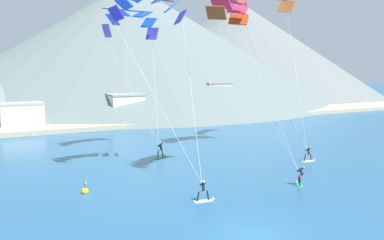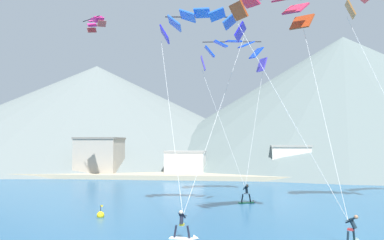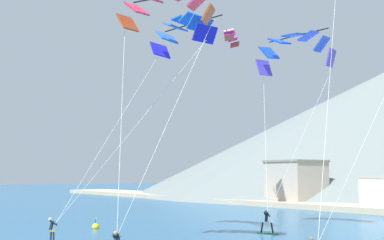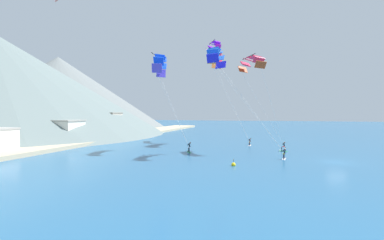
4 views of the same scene
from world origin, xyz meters
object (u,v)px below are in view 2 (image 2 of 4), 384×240
object	(u,v)px
kitesurfer_far_left	(185,230)
parafoil_kite_distant_high_outer	(96,22)
kitesurfer_mid_center	(353,235)
parafoil_kite_mid_center	(273,5)
parafoil_kite_near_trail	(233,52)
parafoil_kite_far_left	(202,23)
race_marker_buoy	(101,215)
kitesurfer_near_trail	(248,197)

from	to	relation	value
kitesurfer_far_left	parafoil_kite_distant_high_outer	world-z (taller)	parafoil_kite_distant_high_outer
kitesurfer_mid_center	parafoil_kite_mid_center	size ratio (longest dim) A/B	0.12
parafoil_kite_near_trail	parafoil_kite_far_left	world-z (taller)	parafoil_kite_far_left
kitesurfer_far_left	parafoil_kite_mid_center	xyz separation A→B (m)	(5.36, 5.10, 14.65)
parafoil_kite_near_trail	race_marker_buoy	size ratio (longest dim) A/B	14.75
parafoil_kite_near_trail	parafoil_kite_far_left	size ratio (longest dim) A/B	0.99
parafoil_kite_distant_high_outer	kitesurfer_near_trail	bearing A→B (deg)	-32.14
kitesurfer_near_trail	kitesurfer_mid_center	size ratio (longest dim) A/B	1.05
parafoil_kite_far_left	race_marker_buoy	xyz separation A→B (m)	(-7.24, -3.71, -15.35)
parafoil_kite_near_trail	parafoil_kite_mid_center	size ratio (longest dim) A/B	1.02
kitesurfer_near_trail	race_marker_buoy	xyz separation A→B (m)	(-10.88, -9.16, -0.42)
parafoil_kite_mid_center	parafoil_kite_far_left	bearing A→B (deg)	138.01
kitesurfer_near_trail	parafoil_kite_mid_center	bearing A→B (deg)	-79.75
parafoil_kite_distant_high_outer	race_marker_buoy	bearing A→B (deg)	-67.83
kitesurfer_mid_center	race_marker_buoy	size ratio (longest dim) A/B	1.70
kitesurfer_near_trail	parafoil_kite_far_left	size ratio (longest dim) A/B	0.12
parafoil_kite_mid_center	kitesurfer_near_trail	bearing A→B (deg)	100.25
parafoil_kite_near_trail	race_marker_buoy	xyz separation A→B (m)	(-9.37, -13.75, -14.96)
kitesurfer_far_left	parafoil_kite_near_trail	bearing A→B (deg)	84.40
parafoil_kite_mid_center	parafoil_kite_distant_high_outer	distance (m)	31.91
kitesurfer_near_trail	race_marker_buoy	size ratio (longest dim) A/B	1.78
kitesurfer_near_trail	parafoil_kite_distant_high_outer	world-z (taller)	parafoil_kite_distant_high_outer
kitesurfer_mid_center	race_marker_buoy	world-z (taller)	kitesurfer_mid_center
kitesurfer_near_trail	parafoil_kite_far_left	world-z (taller)	parafoil_kite_far_left
parafoil_kite_mid_center	parafoil_kite_far_left	world-z (taller)	parafoil_kite_far_left
parafoil_kite_mid_center	parafoil_kite_near_trail	bearing A→B (deg)	102.73
kitesurfer_far_left	parafoil_kite_near_trail	size ratio (longest dim) A/B	0.12
parafoil_kite_far_left	kitesurfer_near_trail	bearing A→B (deg)	56.31
kitesurfer_near_trail	kitesurfer_mid_center	xyz separation A→B (m)	(5.83, -15.49, -0.05)
kitesurfer_near_trail	kitesurfer_far_left	xyz separation A→B (m)	(-3.48, -15.53, -0.06)
kitesurfer_far_left	parafoil_kite_distant_high_outer	bearing A→B (deg)	120.12
parafoil_kite_mid_center	race_marker_buoy	world-z (taller)	parafoil_kite_mid_center
kitesurfer_near_trail	parafoil_kite_distant_high_outer	bearing A→B (deg)	147.86
kitesurfer_mid_center	parafoil_kite_far_left	distance (m)	20.37
parafoil_kite_mid_center	parafoil_kite_distant_high_outer	bearing A→B (deg)	133.40
parafoil_kite_mid_center	parafoil_kite_distant_high_outer	world-z (taller)	parafoil_kite_distant_high_outer
kitesurfer_mid_center	kitesurfer_far_left	world-z (taller)	kitesurfer_far_left
parafoil_kite_far_left	parafoil_kite_distant_high_outer	size ratio (longest dim) A/B	3.93
kitesurfer_mid_center	parafoil_kite_far_left	size ratio (longest dim) A/B	0.11
kitesurfer_mid_center	kitesurfer_far_left	xyz separation A→B (m)	(-9.31, -0.03, -0.01)
kitesurfer_near_trail	parafoil_kite_mid_center	distance (m)	18.03
kitesurfer_far_left	race_marker_buoy	xyz separation A→B (m)	(-7.40, 6.36, -0.35)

